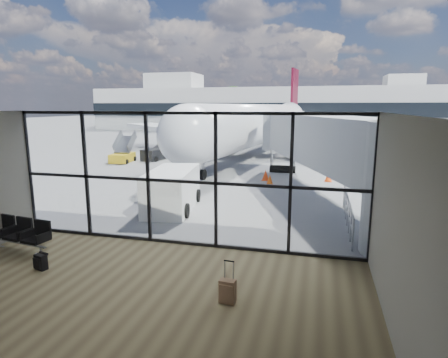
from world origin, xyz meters
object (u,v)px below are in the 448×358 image
at_px(backpack, 41,262).
at_px(airliner, 263,124).
at_px(mobile_stairs, 123,156).
at_px(seating_row, 21,232).
at_px(service_van, 172,189).
at_px(suitcase, 227,291).
at_px(belt_loader, 157,153).

bearing_deg(backpack, airliner, 100.23).
distance_m(backpack, mobile_stairs, 21.36).
distance_m(seating_row, service_van, 6.50).
bearing_deg(mobile_stairs, airliner, 32.07).
relative_size(seating_row, airliner, 0.06).
bearing_deg(service_van, suitcase, -67.40).
relative_size(seating_row, backpack, 4.66).
bearing_deg(airliner, backpack, -87.68).
height_order(suitcase, mobile_stairs, mobile_stairs).
bearing_deg(suitcase, mobile_stairs, 129.78).
xyz_separation_m(backpack, mobile_stairs, (-8.41, 19.63, 0.26)).
distance_m(airliner, mobile_stairs, 13.74).
height_order(airliner, service_van, airliner).
xyz_separation_m(service_van, mobile_stairs, (-9.62, 12.65, -0.43)).
xyz_separation_m(suitcase, belt_loader, (-11.93, 22.17, 0.26)).
bearing_deg(belt_loader, mobile_stairs, -124.50).
relative_size(seating_row, suitcase, 2.26).
height_order(seating_row, backpack, seating_row).
relative_size(backpack, mobile_stairs, 0.16).
xyz_separation_m(service_van, belt_loader, (-7.46, 14.73, -0.36)).
bearing_deg(airliner, suitcase, -76.30).
relative_size(airliner, belt_loader, 9.59).
relative_size(airliner, service_van, 8.42).
distance_m(seating_row, airliner, 27.33).
bearing_deg(service_van, mobile_stairs, 118.87).
xyz_separation_m(backpack, airliner, (2.08, 28.16, 2.67)).
distance_m(service_van, mobile_stairs, 15.90).
relative_size(suitcase, service_van, 0.24).
bearing_deg(suitcase, belt_loader, 123.03).
distance_m(suitcase, service_van, 8.71).
relative_size(backpack, airliner, 0.01).
bearing_deg(seating_row, airliner, 89.86).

